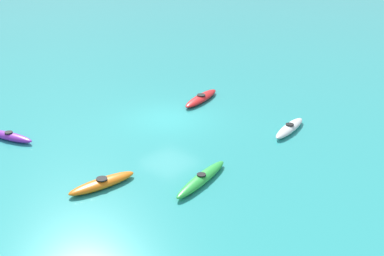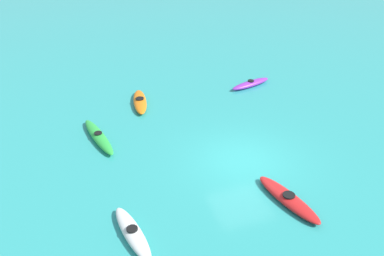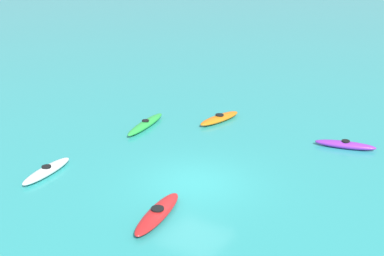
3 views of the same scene
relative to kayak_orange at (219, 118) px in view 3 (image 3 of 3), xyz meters
name	(u,v)px [view 3 (image 3 of 3)]	position (x,y,z in m)	size (l,w,h in m)	color
ground_plane	(196,182)	(-6.50, -2.98, -0.16)	(600.00, 600.00, 0.00)	teal
kayak_orange	(219,118)	(0.00, 0.00, 0.00)	(2.88, 1.10, 0.37)	orange
kayak_white	(47,171)	(-9.32, 2.33, 0.00)	(2.85, 1.07, 0.37)	white
kayak_purple	(345,145)	(0.19, -6.54, 0.00)	(1.28, 2.72, 0.37)	purple
kayak_red	(158,213)	(-9.46, -3.43, 0.00)	(3.20, 1.39, 0.37)	red
kayak_green	(146,124)	(-2.84, 2.56, 0.00)	(3.50, 1.23, 0.37)	green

